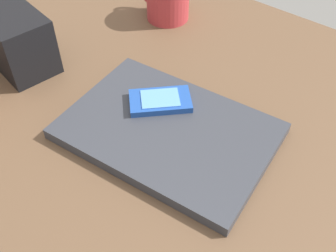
% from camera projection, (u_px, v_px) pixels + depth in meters
% --- Properties ---
extents(desk_surface, '(1.20, 0.80, 0.03)m').
position_uv_depth(desk_surface, '(143.00, 103.00, 0.69)').
color(desk_surface, brown).
rests_on(desk_surface, ground).
extents(laptop_closed, '(0.33, 0.24, 0.02)m').
position_uv_depth(laptop_closed, '(168.00, 131.00, 0.61)').
color(laptop_closed, '#33353D').
rests_on(laptop_closed, desk_surface).
extents(cell_phone_on_laptop, '(0.11, 0.11, 0.01)m').
position_uv_depth(cell_phone_on_laptop, '(160.00, 101.00, 0.64)').
color(cell_phone_on_laptop, '#1E479E').
rests_on(cell_phone_on_laptop, laptop_closed).
extents(desk_organizer, '(0.15, 0.11, 0.10)m').
position_uv_depth(desk_organizer, '(17.00, 41.00, 0.70)').
color(desk_organizer, black).
rests_on(desk_organizer, desk_surface).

